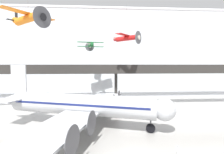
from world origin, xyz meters
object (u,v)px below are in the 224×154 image
object	(u,v)px
airliner_silver_main	(80,105)
stanchion_barrier	(177,153)
suspended_plane_green_biplane	(91,45)
suspended_plane_orange_highwing	(28,18)
suspended_plane_red_highwing	(127,38)

from	to	relation	value
airliner_silver_main	stanchion_barrier	xyz separation A→B (m)	(11.20, -9.51, -3.08)
airliner_silver_main	suspended_plane_green_biplane	world-z (taller)	suspended_plane_green_biplane
suspended_plane_green_biplane	suspended_plane_orange_highwing	size ratio (longest dim) A/B	1.15
stanchion_barrier	suspended_plane_orange_highwing	bearing A→B (deg)	158.09
suspended_plane_red_highwing	suspended_plane_orange_highwing	bearing A→B (deg)	-109.55
suspended_plane_red_highwing	suspended_plane_orange_highwing	world-z (taller)	suspended_plane_orange_highwing
suspended_plane_orange_highwing	airliner_silver_main	bearing A→B (deg)	55.12
suspended_plane_red_highwing	suspended_plane_orange_highwing	size ratio (longest dim) A/B	1.10
airliner_silver_main	suspended_plane_green_biplane	bearing A→B (deg)	104.59
suspended_plane_green_biplane	suspended_plane_orange_highwing	distance (m)	19.75
suspended_plane_red_highwing	stanchion_barrier	xyz separation A→B (m)	(3.11, -15.72, -14.33)
airliner_silver_main	suspended_plane_red_highwing	xyz separation A→B (m)	(8.09, 6.22, 11.24)
suspended_plane_green_biplane	stanchion_barrier	world-z (taller)	suspended_plane_green_biplane
suspended_plane_red_highwing	suspended_plane_orange_highwing	xyz separation A→B (m)	(-14.52, -8.63, 1.21)
suspended_plane_green_biplane	suspended_plane_orange_highwing	bearing A→B (deg)	148.75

